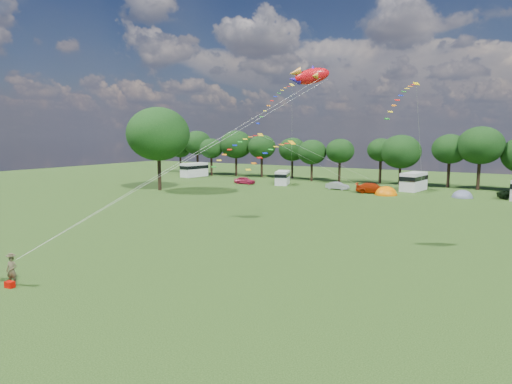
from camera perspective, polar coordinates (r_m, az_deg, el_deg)
The scene contains 18 objects.
ground_plane at distance 30.81m, azimuth -7.72°, elevation -9.08°, with size 180.00×180.00×0.00m, color black.
tree_line at distance 79.20m, azimuth 21.23°, elevation 5.26°, with size 102.98×10.98×10.27m.
big_tree at distance 70.40m, azimuth -12.90°, elevation 7.53°, with size 10.00×10.00×13.28m.
car_a at distance 78.08m, azimuth -1.51°, elevation 1.55°, with size 1.56×3.97×1.32m, color #B92044.
car_b at distance 71.24m, azimuth 10.81°, elevation 0.82°, with size 1.32×3.53×1.25m, color #989CA1.
car_c at distance 68.00m, azimuth 15.37°, elevation 0.49°, with size 2.16×5.14×1.54m, color #B32A06.
campervan_a at distance 92.96m, azimuth -8.24°, elevation 3.01°, with size 3.34×6.33×2.96m.
campervan_b at distance 77.45m, azimuth 3.56°, elevation 1.99°, with size 3.68×5.45×2.47m.
campervan_c at distance 73.27m, azimuth 20.28°, elevation 1.41°, with size 3.46×6.27×2.91m.
tent_orange at distance 66.67m, azimuth 16.93°, elevation -0.35°, with size 3.30×3.62×2.58m.
tent_greyblue at distance 67.73m, azimuth 25.79°, elevation -0.66°, with size 2.89×3.17×2.15m.
kite_flyer at distance 29.36m, azimuth -29.78°, elevation -9.07°, with size 0.65×0.42×1.77m, color brown.
kite_bag at distance 29.17m, azimuth -29.99°, elevation -10.63°, with size 0.52×0.34×0.37m, color #BC0902.
fish_kite at distance 35.42m, azimuth 7.04°, elevation 15.09°, with size 3.41×2.38×1.82m.
streamer_kite_a at distance 61.14m, azimuth 2.94°, elevation 12.51°, with size 3.26×5.57×5.74m.
streamer_kite_b at distance 48.32m, azimuth -1.98°, elevation 6.36°, with size 4.24×4.69×3.79m.
streamer_kite_c at distance 42.41m, azimuth 2.49°, elevation 5.57°, with size 3.08×5.02×2.82m.
streamer_kite_d at distance 51.11m, azimuth 19.19°, elevation 12.20°, with size 2.69×5.09×4.29m.
Camera 1 is at (18.45, -23.07, 8.77)m, focal length 30.00 mm.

